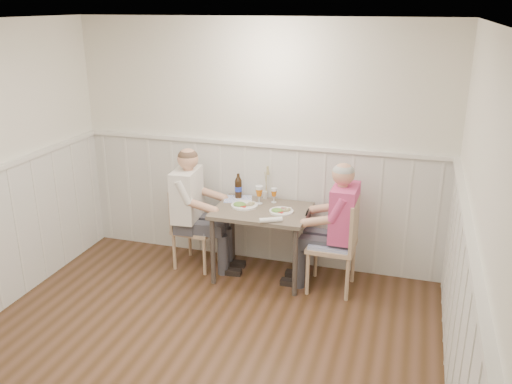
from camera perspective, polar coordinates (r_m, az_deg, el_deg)
ground_plane at (r=4.39m, az=-8.69°, el=-19.25°), size 4.50×4.50×0.00m
room_shell at (r=3.65m, az=-9.88°, el=-0.24°), size 4.04×4.54×2.60m
wainscot at (r=4.55m, az=-5.42°, el=-7.33°), size 4.00×4.49×1.34m
dining_table at (r=5.51m, az=0.61°, el=-2.77°), size 0.95×0.70×0.75m
chair_right at (r=5.37m, az=8.65°, el=-5.15°), size 0.46×0.46×0.96m
chair_left at (r=5.86m, az=-6.82°, el=-3.32°), size 0.44×0.44×0.88m
man_in_pink at (r=5.37m, az=8.69°, el=-4.69°), size 0.62×0.43×1.33m
diner_cream at (r=5.77m, az=-6.81°, el=-2.75°), size 0.65×0.45×1.35m
plate_man at (r=5.39m, az=2.59°, el=-1.93°), size 0.24×0.24×0.06m
plate_diner at (r=5.54m, az=-1.38°, el=-1.32°), size 0.28×0.28×0.07m
beer_glass_a at (r=5.62m, az=1.90°, el=-0.10°), size 0.06×0.06×0.16m
beer_glass_b at (r=5.57m, az=0.33°, el=0.01°), size 0.08×0.08×0.19m
beer_bottle at (r=5.75m, az=-1.87°, el=0.50°), size 0.08×0.08×0.27m
rolled_napkin at (r=5.14m, az=1.56°, el=-2.96°), size 0.22×0.15×0.05m
grass_vase at (r=5.71m, az=0.97°, el=0.93°), size 0.04×0.04×0.38m
gingham_mat at (r=5.75m, az=-1.91°, el=-0.74°), size 0.35×0.31×0.01m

